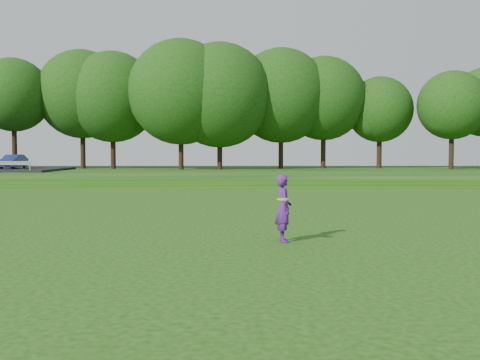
{
  "coord_description": "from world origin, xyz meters",
  "views": [
    {
      "loc": [
        2.73,
        -12.74,
        2.18
      ],
      "look_at": [
        2.95,
        4.14,
        1.3
      ],
      "focal_mm": 40.0,
      "sensor_mm": 36.0,
      "label": 1
    }
  ],
  "objects": [
    {
      "name": "berm",
      "position": [
        0.0,
        34.0,
        0.3
      ],
      "size": [
        130.0,
        30.0,
        0.6
      ],
      "primitive_type": "cube",
      "color": "#123F0C",
      "rests_on": "ground"
    },
    {
      "name": "treeline",
      "position": [
        0.0,
        38.0,
        8.1
      ],
      "size": [
        104.0,
        7.0,
        15.0
      ],
      "primitive_type": null,
      "color": "#0F3D0E",
      "rests_on": "berm"
    },
    {
      "name": "woman",
      "position": [
        3.95,
        0.14,
        0.82
      ],
      "size": [
        0.46,
        0.97,
        1.64
      ],
      "color": "#551C7F",
      "rests_on": "ground"
    },
    {
      "name": "walking_path",
      "position": [
        0.0,
        20.0,
        0.02
      ],
      "size": [
        130.0,
        1.6,
        0.04
      ],
      "primitive_type": "cube",
      "color": "gray",
      "rests_on": "ground"
    },
    {
      "name": "ground",
      "position": [
        0.0,
        0.0,
        0.0
      ],
      "size": [
        140.0,
        140.0,
        0.0
      ],
      "primitive_type": "plane",
      "color": "#123F0C",
      "rests_on": "ground"
    }
  ]
}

